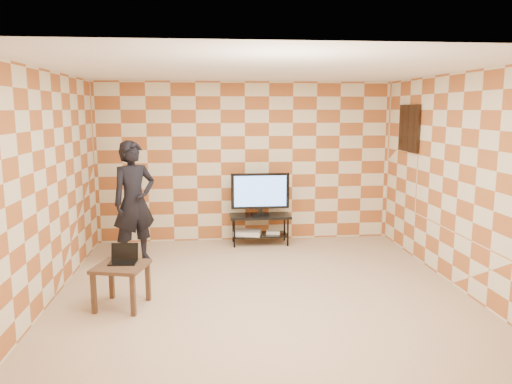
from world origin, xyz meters
TOP-DOWN VIEW (x-y plane):
  - floor at (0.00, 0.00)m, footprint 5.00×5.00m
  - wall_back at (0.00, 2.50)m, footprint 5.00×0.02m
  - wall_front at (0.00, -2.50)m, footprint 5.00×0.02m
  - wall_left at (-2.50, 0.00)m, footprint 0.02×5.00m
  - wall_right at (2.50, 0.00)m, footprint 0.02×5.00m
  - ceiling at (0.00, 0.00)m, footprint 5.00×5.00m
  - wall_art at (2.47, 1.55)m, footprint 0.04×0.72m
  - tv_stand at (0.22, 2.16)m, footprint 1.00×0.45m
  - tv at (0.22, 2.16)m, footprint 0.97×0.19m
  - dvd_player at (0.00, 2.13)m, footprint 0.50×0.40m
  - game_console at (0.44, 2.16)m, footprint 0.25×0.19m
  - side_table at (-1.64, -0.37)m, footprint 0.66×0.66m
  - laptop at (-1.62, -0.26)m, footprint 0.32×0.26m
  - person at (-1.72, 1.39)m, footprint 0.78×0.71m

SIDE VIEW (x-z plane):
  - floor at x=0.00m, z-range 0.00..0.00m
  - game_console at x=0.44m, z-range 0.17..0.22m
  - dvd_player at x=0.00m, z-range 0.17..0.25m
  - tv_stand at x=0.22m, z-range 0.12..0.62m
  - side_table at x=-1.64m, z-range 0.16..0.66m
  - laptop at x=-1.62m, z-range 0.45..0.65m
  - tv at x=0.22m, z-range 0.54..1.24m
  - person at x=-1.72m, z-range 0.00..1.80m
  - wall_back at x=0.00m, z-range 0.00..2.70m
  - wall_front at x=0.00m, z-range 0.00..2.70m
  - wall_left at x=-2.50m, z-range 0.00..2.70m
  - wall_right at x=2.50m, z-range 0.00..2.70m
  - wall_art at x=2.47m, z-range 1.59..2.31m
  - ceiling at x=0.00m, z-range 2.69..2.71m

